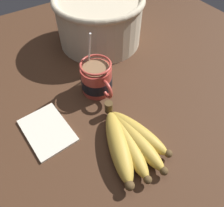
# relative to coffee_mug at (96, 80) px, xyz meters

# --- Properties ---
(table) EXTENTS (1.30, 1.30, 0.03)m
(table) POSITION_rel_coffee_mug_xyz_m (0.09, 0.00, -0.06)
(table) COLOR #422819
(table) RESTS_ON ground
(coffee_mug) EXTENTS (0.13, 0.08, 0.17)m
(coffee_mug) POSITION_rel_coffee_mug_xyz_m (0.00, 0.00, 0.00)
(coffee_mug) COLOR #B23D33
(coffee_mug) RESTS_ON table
(banana_bunch) EXTENTS (0.21, 0.15, 0.04)m
(banana_bunch) POSITION_rel_coffee_mug_xyz_m (0.19, -0.03, -0.02)
(banana_bunch) COLOR #4C381E
(banana_bunch) RESTS_ON table
(woven_basket) EXTENTS (0.28, 0.28, 0.15)m
(woven_basket) POSITION_rel_coffee_mug_xyz_m (-0.20, 0.13, 0.04)
(woven_basket) COLOR beige
(woven_basket) RESTS_ON table
(napkin) EXTENTS (0.14, 0.11, 0.01)m
(napkin) POSITION_rel_coffee_mug_xyz_m (0.05, -0.17, -0.04)
(napkin) COLOR beige
(napkin) RESTS_ON table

